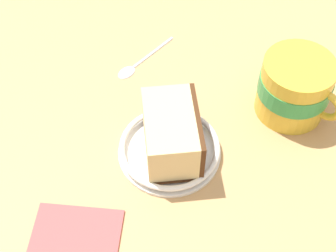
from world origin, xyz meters
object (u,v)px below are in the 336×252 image
at_px(cake_slice, 172,134).
at_px(tea_mug, 295,87).
at_px(small_plate, 170,149).
at_px(folded_napkin, 73,249).
at_px(teaspoon, 135,65).

xyz_separation_m(cake_slice, tea_mug, (0.15, 0.10, 0.00)).
relative_size(cake_slice, tea_mug, 1.05).
bearing_deg(small_plate, tea_mug, 35.24).
xyz_separation_m(cake_slice, folded_napkin, (-0.09, -0.15, -0.04)).
height_order(tea_mug, folded_napkin, tea_mug).
xyz_separation_m(small_plate, cake_slice, (0.00, 0.00, 0.03)).
height_order(cake_slice, teaspoon, cake_slice).
distance_m(small_plate, folded_napkin, 0.17).
bearing_deg(small_plate, cake_slice, 17.09).
relative_size(tea_mug, folded_napkin, 1.03).
bearing_deg(teaspoon, small_plate, -60.99).
relative_size(small_plate, cake_slice, 1.13).
bearing_deg(teaspoon, folded_napkin, -90.69).
bearing_deg(tea_mug, small_plate, -144.76).
bearing_deg(cake_slice, small_plate, -162.91).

